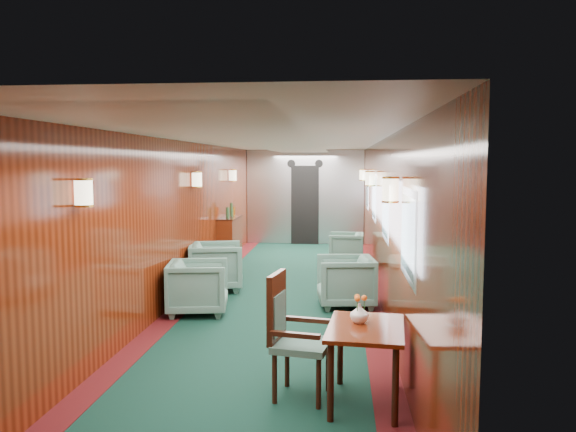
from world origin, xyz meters
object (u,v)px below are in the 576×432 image
object	(u,v)px
dining_table	(366,339)
armchair_left_near	(198,287)
armchair_right_near	(345,281)
armchair_left_far	(216,266)
side_chair	(291,330)
armchair_right_far	(346,248)
credenza	(230,240)

from	to	relation	value
dining_table	armchair_left_near	bearing A→B (deg)	134.04
armchair_right_near	armchair_left_near	bearing A→B (deg)	-80.91
dining_table	armchair_right_near	world-z (taller)	armchair_right_near
armchair_left_far	armchair_right_near	size ratio (longest dim) A/B	1.06
side_chair	armchair_left_far	size ratio (longest dim) A/B	1.29
armchair_left_far	armchair_left_near	bearing A→B (deg)	169.94
side_chair	armchair_right_far	xyz separation A→B (m)	(0.55, 6.69, -0.28)
armchair_left_near	credenza	bearing A→B (deg)	-4.47
dining_table	side_chair	size ratio (longest dim) A/B	0.88
armchair_left_far	armchair_right_near	bearing A→B (deg)	-125.78
dining_table	armchair_right_near	xyz separation A→B (m)	(-0.14, 3.29, -0.21)
armchair_left_near	armchair_right_near	distance (m)	2.10
credenza	armchair_left_far	size ratio (longest dim) A/B	1.47
credenza	armchair_right_far	bearing A→B (deg)	8.16
dining_table	armchair_left_near	distance (m)	3.48
armchair_right_far	armchair_left_far	bearing A→B (deg)	-36.74
dining_table	credenza	world-z (taller)	credenza
dining_table	armchair_left_far	distance (m)	4.73
armchair_right_near	dining_table	bearing A→B (deg)	-4.10
armchair_right_near	credenza	bearing A→B (deg)	-150.33
side_chair	credenza	xyz separation A→B (m)	(-1.82, 6.36, -0.10)
side_chair	armchair_left_near	size ratio (longest dim) A/B	1.37
side_chair	armchair_left_far	world-z (taller)	side_chair
armchair_left_far	armchair_right_far	distance (m)	3.39
side_chair	armchair_left_far	distance (m)	4.37
credenza	armchair_right_near	bearing A→B (deg)	-53.72
side_chair	armchair_right_near	distance (m)	3.24
armchair_left_far	armchair_right_far	bearing A→B (deg)	-52.15
credenza	armchair_left_far	world-z (taller)	credenza
side_chair	armchair_left_far	bearing A→B (deg)	121.99
dining_table	armchair_left_far	world-z (taller)	armchair_left_far
dining_table	armchair_right_near	bearing A→B (deg)	98.07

